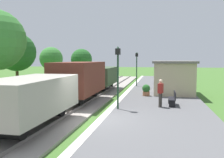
{
  "coord_description": "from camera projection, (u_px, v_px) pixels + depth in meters",
  "views": [
    {
      "loc": [
        3.16,
        -11.18,
        3.22
      ],
      "look_at": [
        -0.3,
        6.31,
        1.69
      ],
      "focal_mm": 37.93,
      "sensor_mm": 36.0,
      "label": 1
    }
  ],
  "objects": [
    {
      "name": "lamp_post_near",
      "position": [
        118.0,
        66.0,
        13.81
      ],
      "size": [
        0.28,
        0.28,
        3.7
      ],
      "color": "#193823",
      "rests_on": "platform_slab"
    },
    {
      "name": "tree_field_distant",
      "position": [
        81.0,
        59.0,
        34.84
      ],
      "size": [
        3.11,
        3.11,
        4.68
      ],
      "color": "#4C3823",
      "rests_on": "ground"
    },
    {
      "name": "platform_edge_stripe",
      "position": [
        101.0,
        119.0,
        11.72
      ],
      "size": [
        0.36,
        60.0,
        0.01
      ],
      "primitive_type": "cube",
      "color": "silver",
      "rests_on": "platform_slab"
    },
    {
      "name": "station_hut",
      "position": [
        173.0,
        76.0,
        20.93
      ],
      "size": [
        3.5,
        5.8,
        2.78
      ],
      "color": "tan",
      "rests_on": "platform_slab"
    },
    {
      "name": "person_waiting",
      "position": [
        160.0,
        92.0,
        14.49
      ],
      "size": [
        0.37,
        0.44,
        1.71
      ],
      "rotation": [
        0.0,
        0.0,
        2.75
      ],
      "color": "#38332D",
      "rests_on": "platform_slab"
    },
    {
      "name": "platform_slab",
      "position": [
        159.0,
        124.0,
        11.19
      ],
      "size": [
        6.0,
        60.0,
        0.25
      ],
      "primitive_type": "cube",
      "color": "#565659",
      "rests_on": "ground"
    },
    {
      "name": "potted_planter",
      "position": [
        146.0,
        90.0,
        18.96
      ],
      "size": [
        0.64,
        0.64,
        0.92
      ],
      "color": "#9E6642",
      "rests_on": "platform_slab"
    },
    {
      "name": "rail_near",
      "position": [
        62.0,
        118.0,
        12.13
      ],
      "size": [
        0.07,
        60.0,
        0.14
      ],
      "primitive_type": "cube",
      "color": "slate",
      "rests_on": "track_ballast"
    },
    {
      "name": "bench_near_hut",
      "position": [
        173.0,
        98.0,
        15.02
      ],
      "size": [
        0.42,
        1.5,
        0.91
      ],
      "color": "black",
      "rests_on": "platform_slab"
    },
    {
      "name": "ground_plane",
      "position": [
        93.0,
        123.0,
        11.82
      ],
      "size": [
        160.0,
        160.0,
        0.0
      ],
      "primitive_type": "plane",
      "color": "#3D6628"
    },
    {
      "name": "tree_trackside_far",
      "position": [
        16.0,
        52.0,
        22.65
      ],
      "size": [
        3.67,
        3.67,
        5.69
      ],
      "color": "#4C3823",
      "rests_on": "ground"
    },
    {
      "name": "tree_field_left",
      "position": [
        51.0,
        59.0,
        29.69
      ],
      "size": [
        2.89,
        2.89,
        4.69
      ],
      "color": "#4C3823",
      "rests_on": "ground"
    },
    {
      "name": "freight_train",
      "position": [
        79.0,
        83.0,
        16.89
      ],
      "size": [
        2.5,
        19.4,
        2.72
      ],
      "color": "gray",
      "rests_on": "rail_near"
    },
    {
      "name": "lamp_post_far",
      "position": [
        137.0,
        63.0,
        25.5
      ],
      "size": [
        0.28,
        0.28,
        3.7
      ],
      "color": "#193823",
      "rests_on": "platform_slab"
    },
    {
      "name": "bench_down_platform",
      "position": [
        167.0,
        81.0,
        26.19
      ],
      "size": [
        0.42,
        1.5,
        0.91
      ],
      "color": "black",
      "rests_on": "platform_slab"
    },
    {
      "name": "rail_far",
      "position": [
        36.0,
        117.0,
        12.41
      ],
      "size": [
        0.07,
        60.0,
        0.14
      ],
      "primitive_type": "cube",
      "color": "slate",
      "rests_on": "track_ballast"
    },
    {
      "name": "track_ballast",
      "position": [
        49.0,
        120.0,
        12.28
      ],
      "size": [
        3.8,
        60.0,
        0.12
      ],
      "primitive_type": "cube",
      "color": "gray",
      "rests_on": "ground"
    }
  ]
}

